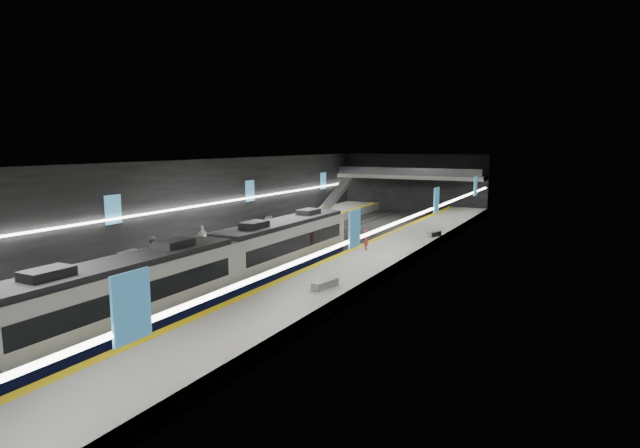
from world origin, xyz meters
The scene contains 25 objects.
ground centered at (0.00, 0.00, 0.00)m, with size 70.00×70.00×0.00m, color black.
ceiling centered at (0.00, 0.00, 8.00)m, with size 20.00×70.00×0.04m, color beige.
wall_left centered at (-10.00, 0.00, 4.00)m, with size 0.04×70.00×8.00m, color black.
wall_right centered at (10.00, 0.00, 4.00)m, with size 0.04×70.00×8.00m, color black.
wall_back centered at (0.00, 35.00, 4.00)m, with size 20.00×0.04×8.00m, color black.
platform_left centered at (-7.50, 0.00, 0.50)m, with size 5.00×70.00×1.00m, color slate.
tile_surface_left centered at (-7.50, 0.00, 1.01)m, with size 5.00×70.00×0.02m, color #ABABA6.
tactile_strip_left centered at (-5.30, 0.00, 1.02)m, with size 0.60×70.00×0.02m, color yellow.
platform_right centered at (7.50, 0.00, 0.50)m, with size 5.00×70.00×1.00m, color slate.
tile_surface_right centered at (7.50, 0.00, 1.01)m, with size 5.00×70.00×0.02m, color #ABABA6.
tactile_strip_right centered at (5.30, 0.00, 1.02)m, with size 0.60×70.00×0.02m, color yellow.
rails centered at (0.00, 0.00, 0.06)m, with size 6.52×70.00×0.12m.
train centered at (2.50, -11.25, 2.20)m, with size 2.69×30.04×3.60m.
ad_posters centered at (0.00, 1.00, 4.50)m, with size 19.94×53.50×2.20m.
cove_light_left centered at (-9.80, 0.00, 3.80)m, with size 0.25×68.60×0.12m, color white.
cove_light_right centered at (9.80, 0.00, 3.80)m, with size 0.25×68.60×0.12m, color white.
mezzanine_bridge centered at (0.00, 32.93, 5.04)m, with size 20.00×3.00×1.50m.
escalator centered at (-7.50, 26.00, 2.90)m, with size 1.20×8.00×0.60m, color #99999E.
bench_left_near centered at (-8.81, -7.88, 1.21)m, with size 0.48×1.72×0.42m, color #99999E.
bench_left_far centered at (-9.50, 12.83, 1.21)m, with size 0.49×1.75×0.43m, color #99999E.
bench_right_near centered at (8.57, -9.16, 1.24)m, with size 0.55×1.98×0.48m, color #99999E.
bench_right_far centered at (9.50, 11.07, 1.22)m, with size 0.51×1.83×0.45m, color #99999E.
passenger_right_a centered at (6.35, 2.60, 1.80)m, with size 0.58×0.38×1.60m, color #B34343.
passenger_left_a centered at (-5.59, -3.04, 1.94)m, with size 1.10×0.46×1.87m, color #B8B5A8.
passenger_left_b centered at (-5.90, -8.23, 1.93)m, with size 1.20×0.69×1.85m, color #42434A.
Camera 1 is at (22.25, -36.35, 9.43)m, focal length 30.00 mm.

